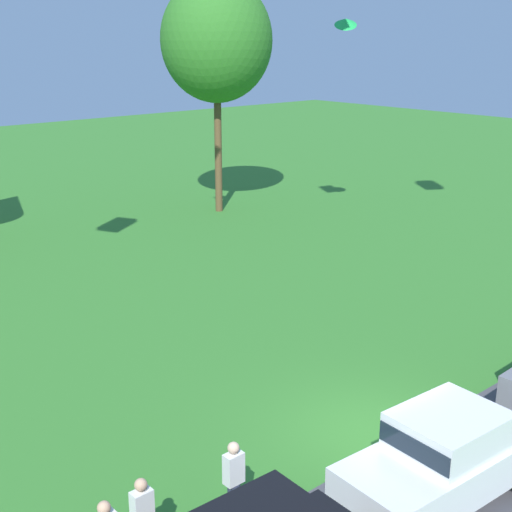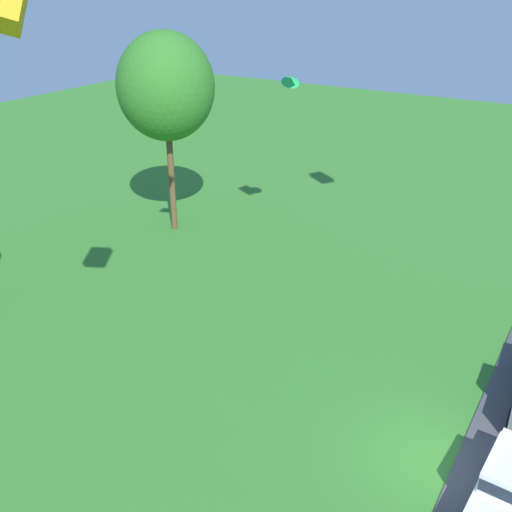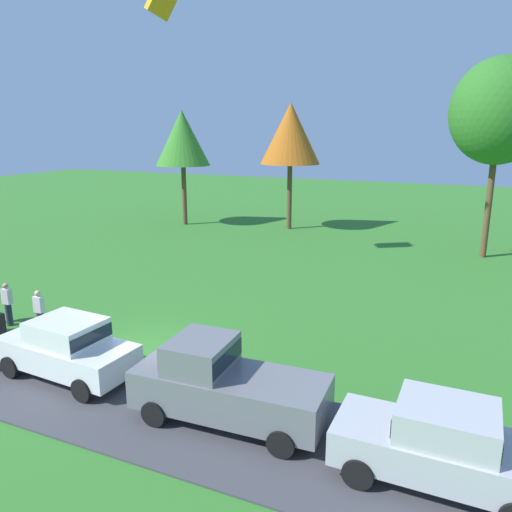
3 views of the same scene
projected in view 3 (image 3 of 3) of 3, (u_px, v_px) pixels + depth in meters
name	position (u px, v px, depth m)	size (l,w,h in m)	color
ground_plane	(144.00, 351.00, 17.13)	(120.00, 120.00, 0.00)	#337528
pavement_strip	(85.00, 388.00, 14.61)	(36.00, 4.40, 0.06)	#424247
car_sedan_near_entrance	(67.00, 347.00, 15.03)	(4.51, 2.18, 1.84)	white
car_pickup_far_end	(223.00, 382.00, 12.77)	(5.08, 2.22, 2.14)	slate
car_sedan_by_flagpole	(442.00, 442.00, 10.45)	(4.41, 1.98, 1.84)	#B7B7BC
person_beside_suv	(8.00, 304.00, 19.16)	(0.36, 0.24, 1.71)	#2D334C
person_on_lawn	(40.00, 312.00, 18.30)	(0.36, 0.24, 1.71)	#2D334C
tree_center_back	(182.00, 138.00, 38.11)	(4.17, 4.17, 8.81)	brown
tree_far_left	(290.00, 134.00, 36.30)	(4.38, 4.38, 9.26)	brown
tree_far_right	(499.00, 112.00, 27.60)	(5.34, 5.34, 11.28)	brown
kite_box_low_drifter	(162.00, 0.00, 24.83)	(1.08, 1.08, 1.51)	orange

